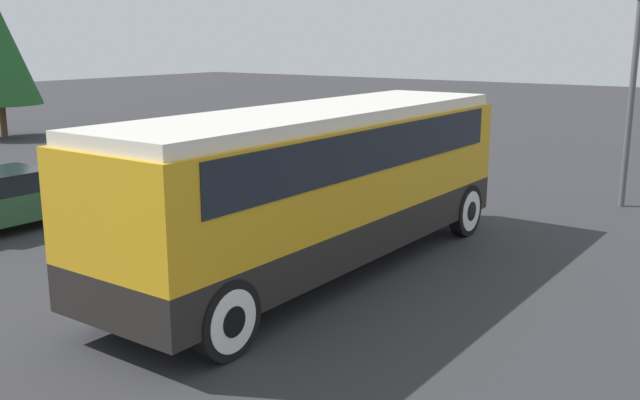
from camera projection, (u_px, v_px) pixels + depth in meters
The scene contains 4 objects.
ground_plane at pixel (320, 272), 13.66m from camera, with size 120.00×120.00×0.00m, color #2D2D30.
tour_bus at pixel (323, 174), 13.31m from camera, with size 9.93×2.64×3.13m.
parked_car_mid at pixel (222, 161), 21.79m from camera, with size 4.14×1.83×1.42m.
lamp_post at pixel (635, 63), 18.16m from camera, with size 0.44×0.44×5.74m.
Camera 1 is at (-10.58, -7.58, 4.37)m, focal length 40.00 mm.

